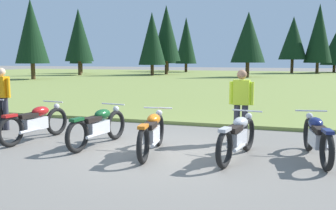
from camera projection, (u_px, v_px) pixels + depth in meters
ground_plane at (159, 151)px, 7.63m from camera, size 140.00×140.00×0.00m
grass_moorland at (255, 80)px, 31.29m from camera, size 80.00×44.00×0.10m
forest_treeline at (242, 37)px, 40.31m from camera, size 43.32×28.07×8.89m
motorcycle_red at (36, 122)px, 8.59m from camera, size 0.62×2.09×0.88m
motorcycle_british_green at (98, 126)px, 8.10m from camera, size 0.62×2.09×0.88m
motorcycle_orange at (152, 132)px, 7.40m from camera, size 0.63×2.10×0.88m
motorcycle_silver at (238, 136)px, 7.03m from camera, size 0.68×2.08×0.88m
motorcycle_navy at (317, 137)px, 6.96m from camera, size 0.66×2.09×0.88m
rider_with_back_turned at (241, 102)px, 8.31m from camera, size 0.55×0.23×1.67m
rider_checking_bike at (2, 95)px, 9.85m from camera, size 0.55×0.26×1.67m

